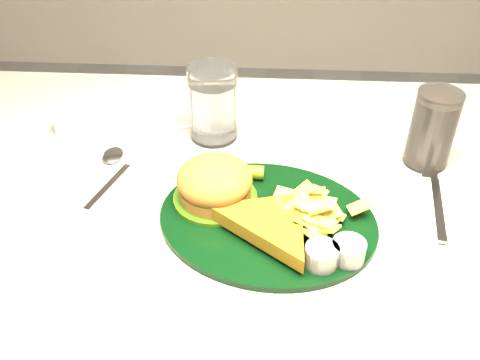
{
  "coord_description": "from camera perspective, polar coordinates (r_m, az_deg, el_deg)",
  "views": [
    {
      "loc": [
        0.02,
        -0.64,
        1.28
      ],
      "look_at": [
        -0.02,
        -0.02,
        0.8
      ],
      "focal_mm": 40.0,
      "sensor_mm": 36.0,
      "label": 1
    }
  ],
  "objects": [
    {
      "name": "ramekin",
      "position": [
        1.02,
        -18.01,
        5.71
      ],
      "size": [
        0.06,
        0.06,
        0.03
      ],
      "primitive_type": "cylinder",
      "rotation": [
        0.0,
        0.0,
        0.37
      ],
      "color": "white",
      "rests_on": "table"
    },
    {
      "name": "cola_glass",
      "position": [
        0.92,
        19.84,
        5.14
      ],
      "size": [
        0.09,
        0.09,
        0.13
      ],
      "primitive_type": "cylinder",
      "rotation": [
        0.0,
        0.0,
        0.36
      ],
      "color": "black",
      "rests_on": "table"
    },
    {
      "name": "fork_napkin",
      "position": [
        0.86,
        20.22,
        -2.4
      ],
      "size": [
        0.17,
        0.21,
        0.01
      ],
      "primitive_type": null,
      "rotation": [
        0.0,
        0.0,
        -0.15
      ],
      "color": "silver",
      "rests_on": "table"
    },
    {
      "name": "water_glass",
      "position": [
        0.93,
        -2.89,
        8.15
      ],
      "size": [
        0.11,
        0.11,
        0.13
      ],
      "primitive_type": "cylinder",
      "rotation": [
        0.0,
        0.0,
        0.33
      ],
      "color": "white",
      "rests_on": "table"
    },
    {
      "name": "dinner_plate",
      "position": [
        0.76,
        3.01,
        -2.54
      ],
      "size": [
        0.37,
        0.33,
        0.07
      ],
      "primitive_type": null,
      "rotation": [
        0.0,
        0.0,
        -0.22
      ],
      "color": "black",
      "rests_on": "table"
    },
    {
      "name": "spoon",
      "position": [
        0.87,
        -13.92,
        -0.52
      ],
      "size": [
        0.09,
        0.17,
        0.01
      ],
      "primitive_type": null,
      "rotation": [
        0.0,
        0.0,
        -0.31
      ],
      "color": "silver",
      "rests_on": "table"
    },
    {
      "name": "table",
      "position": [
        1.1,
        0.98,
        -16.98
      ],
      "size": [
        1.2,
        0.8,
        0.75
      ],
      "primitive_type": null,
      "color": "#A7A197",
      "rests_on": "ground"
    },
    {
      "name": "wrapped_straw",
      "position": [
        1.0,
        -4.9,
        5.94
      ],
      "size": [
        0.19,
        0.15,
        0.01
      ],
      "primitive_type": null,
      "rotation": [
        0.0,
        0.0,
        0.54
      ],
      "color": "white",
      "rests_on": "table"
    }
  ]
}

